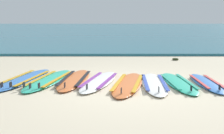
% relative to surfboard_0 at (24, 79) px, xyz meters
% --- Properties ---
extents(ground_plane, '(80.00, 80.00, 0.00)m').
position_rel_surfboard_0_xyz_m(ground_plane, '(2.40, -0.69, -0.04)').
color(ground_plane, beige).
extents(sea, '(80.00, 60.00, 0.10)m').
position_rel_surfboard_0_xyz_m(sea, '(2.40, 34.35, 0.01)').
color(sea, '#23667A').
rests_on(sea, ground).
extents(surfboard_0, '(1.10, 2.62, 0.18)m').
position_rel_surfboard_0_xyz_m(surfboard_0, '(0.00, 0.00, 0.00)').
color(surfboard_0, '#3875CC').
rests_on(surfboard_0, ground).
extents(surfboard_1, '(1.09, 2.59, 0.18)m').
position_rel_surfboard_0_xyz_m(surfboard_1, '(0.63, -0.10, 0.00)').
color(surfboard_1, '#2DB793').
rests_on(surfboard_1, ground).
extents(surfboard_2, '(0.81, 2.48, 0.18)m').
position_rel_surfboard_0_xyz_m(surfboard_2, '(1.25, -0.05, -0.00)').
color(surfboard_2, orange).
rests_on(surfboard_2, ground).
extents(surfboard_3, '(1.13, 2.42, 0.18)m').
position_rel_surfboard_0_xyz_m(surfboard_3, '(1.87, -0.25, -0.00)').
color(surfboard_3, white).
rests_on(surfboard_3, ground).
extents(surfboard_4, '(1.10, 2.54, 0.18)m').
position_rel_surfboard_0_xyz_m(surfboard_4, '(2.55, -0.51, -0.00)').
color(surfboard_4, orange).
rests_on(surfboard_4, ground).
extents(surfboard_5, '(0.68, 2.30, 0.18)m').
position_rel_surfboard_0_xyz_m(surfboard_5, '(3.15, -0.48, -0.00)').
color(surfboard_5, white).
rests_on(surfboard_5, ground).
extents(surfboard_6, '(0.69, 2.24, 0.18)m').
position_rel_surfboard_0_xyz_m(surfboard_6, '(3.74, -0.40, -0.00)').
color(surfboard_6, '#2DB793').
rests_on(surfboard_6, ground).
extents(surfboard_7, '(0.50, 2.00, 0.18)m').
position_rel_surfboard_0_xyz_m(surfboard_7, '(4.39, -0.42, -0.00)').
color(surfboard_7, '#3875CC').
rests_on(surfboard_7, ground).
extents(seaweed_clump_near_shoreline, '(0.24, 0.19, 0.08)m').
position_rel_surfboard_0_xyz_m(seaweed_clump_near_shoreline, '(4.51, 3.28, 0.01)').
color(seaweed_clump_near_shoreline, '#2D381E').
rests_on(seaweed_clump_near_shoreline, ground).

